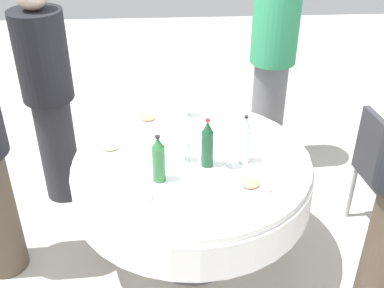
{
  "coord_description": "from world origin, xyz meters",
  "views": [
    {
      "loc": [
        -0.13,
        -2.27,
        2.25
      ],
      "look_at": [
        0.0,
        0.0,
        0.83
      ],
      "focal_mm": 44.93,
      "sensor_mm": 36.0,
      "label": 1
    }
  ],
  "objects": [
    {
      "name": "bottle_clear_far",
      "position": [
        0.29,
        -0.05,
        0.87
      ],
      "size": [
        0.07,
        0.07,
        0.29
      ],
      "color": "silver",
      "rests_on": "dining_table"
    },
    {
      "name": "ground_plane",
      "position": [
        0.0,
        0.0,
        0.0
      ],
      "size": [
        10.0,
        10.0,
        0.0
      ],
      "primitive_type": "plane",
      "color": "#B7B2A8"
    },
    {
      "name": "folded_napkin",
      "position": [
        0.02,
        -0.53,
        0.75
      ],
      "size": [
        0.21,
        0.21,
        0.02
      ],
      "primitive_type": "cube",
      "rotation": [
        0.0,
        0.0,
        0.32
      ],
      "color": "white",
      "rests_on": "dining_table"
    },
    {
      "name": "plate_north",
      "position": [
        0.28,
        -0.3,
        0.75
      ],
      "size": [
        0.23,
        0.23,
        0.04
      ],
      "color": "white",
      "rests_on": "dining_table"
    },
    {
      "name": "knife_left",
      "position": [
        0.22,
        0.28,
        0.74
      ],
      "size": [
        0.08,
        0.17,
        0.0
      ],
      "primitive_type": "cube",
      "rotation": [
        0.0,
        0.0,
        1.96
      ],
      "color": "silver",
      "rests_on": "dining_table"
    },
    {
      "name": "plate_rear",
      "position": [
        -0.47,
        0.1,
        0.75
      ],
      "size": [
        0.24,
        0.24,
        0.04
      ],
      "color": "white",
      "rests_on": "dining_table"
    },
    {
      "name": "person_south",
      "position": [
        0.66,
        1.06,
        0.85
      ],
      "size": [
        0.34,
        0.34,
        1.63
      ],
      "rotation": [
        0.0,
        0.0,
        -0.56
      ],
      "color": "slate",
      "rests_on": "ground_plane"
    },
    {
      "name": "dining_table",
      "position": [
        0.0,
        0.0,
        0.59
      ],
      "size": [
        1.38,
        1.38,
        0.74
      ],
      "color": "white",
      "rests_on": "ground_plane"
    },
    {
      "name": "plate_east",
      "position": [
        -0.26,
        0.44,
        0.75
      ],
      "size": [
        0.21,
        0.21,
        0.04
      ],
      "color": "white",
      "rests_on": "dining_table"
    },
    {
      "name": "bottle_dark_green_south",
      "position": [
        0.08,
        -0.08,
        0.88
      ],
      "size": [
        0.07,
        0.07,
        0.29
      ],
      "color": "#194728",
      "rests_on": "dining_table"
    },
    {
      "name": "wine_glass_outer",
      "position": [
        -0.04,
        -0.03,
        0.83
      ],
      "size": [
        0.07,
        0.07,
        0.13
      ],
      "color": "white",
      "rests_on": "dining_table"
    },
    {
      "name": "plate_mid",
      "position": [
        -0.32,
        -0.34,
        0.75
      ],
      "size": [
        0.21,
        0.21,
        0.02
      ],
      "color": "white",
      "rests_on": "dining_table"
    },
    {
      "name": "spoon_far",
      "position": [
        -0.06,
        -0.33,
        0.74
      ],
      "size": [
        0.18,
        0.07,
        0.0
      ],
      "primitive_type": "cube",
      "rotation": [
        0.0,
        0.0,
        2.86
      ],
      "color": "silver",
      "rests_on": "dining_table"
    },
    {
      "name": "fork_outer",
      "position": [
        -0.14,
        0.15,
        0.74
      ],
      "size": [
        0.1,
        0.17,
        0.0
      ],
      "primitive_type": "cube",
      "rotation": [
        0.0,
        0.0,
        5.21
      ],
      "color": "silver",
      "rests_on": "dining_table"
    },
    {
      "name": "person_far",
      "position": [
        -0.93,
        0.69,
        0.83
      ],
      "size": [
        0.34,
        0.34,
        1.6
      ],
      "rotation": [
        0.0,
        0.0,
        0.93
      ],
      "color": "#26262B",
      "rests_on": "ground_plane"
    },
    {
      "name": "wine_glass_west",
      "position": [
        -0.0,
        0.5,
        0.84
      ],
      "size": [
        0.07,
        0.07,
        0.14
      ],
      "color": "white",
      "rests_on": "dining_table"
    },
    {
      "name": "wine_glass_right",
      "position": [
        0.19,
        -0.1,
        0.84
      ],
      "size": [
        0.07,
        0.07,
        0.15
      ],
      "color": "white",
      "rests_on": "dining_table"
    },
    {
      "name": "bottle_green_left",
      "position": [
        -0.19,
        -0.2,
        0.87
      ],
      "size": [
        0.07,
        0.07,
        0.27
      ],
      "color": "#2D6B38",
      "rests_on": "dining_table"
    }
  ]
}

